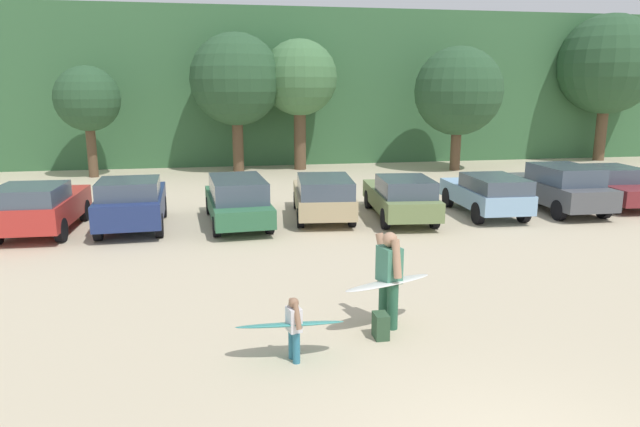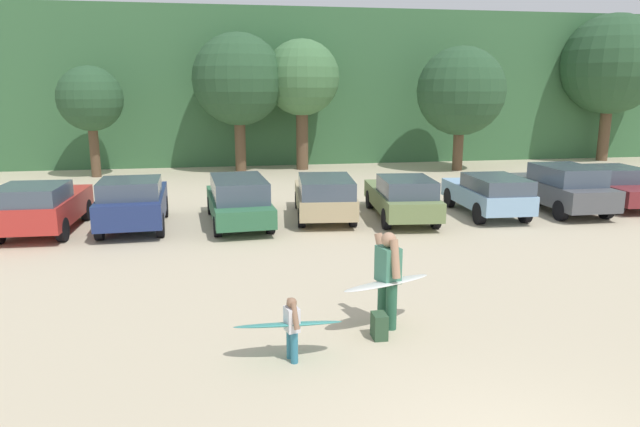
{
  "view_description": "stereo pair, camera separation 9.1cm",
  "coord_description": "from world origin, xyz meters",
  "px_view_note": "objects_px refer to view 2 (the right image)",
  "views": [
    {
      "loc": [
        -3.31,
        -5.22,
        4.31
      ],
      "look_at": [
        -0.94,
        7.74,
        1.39
      ],
      "focal_mm": 32.34,
      "sensor_mm": 36.0,
      "label": 1
    },
    {
      "loc": [
        -3.22,
        -5.24,
        4.31
      ],
      "look_at": [
        -0.94,
        7.74,
        1.39
      ],
      "focal_mm": 32.34,
      "sensor_mm": 36.0,
      "label": 2
    }
  ],
  "objects_px": {
    "parked_car_red": "(42,206)",
    "parked_car_forest_green": "(238,199)",
    "parked_car_sky_blue": "(488,193)",
    "person_adult": "(388,274)",
    "parked_car_tan": "(324,195)",
    "surfboard_white": "(387,283)",
    "parked_car_navy": "(133,202)",
    "person_child": "(292,325)",
    "backpack_dropped": "(379,326)",
    "parked_car_olive_green": "(402,197)",
    "surfboard_teal": "(288,324)",
    "parked_car_dark_gray": "(561,187)",
    "parked_car_maroon": "(615,185)"
  },
  "relations": [
    {
      "from": "parked_car_navy",
      "to": "parked_car_olive_green",
      "type": "xyz_separation_m",
      "value": [
        8.56,
        -0.17,
        -0.08
      ]
    },
    {
      "from": "parked_car_dark_gray",
      "to": "surfboard_white",
      "type": "height_order",
      "value": "parked_car_dark_gray"
    },
    {
      "from": "parked_car_sky_blue",
      "to": "person_child",
      "type": "distance_m",
      "value": 12.25
    },
    {
      "from": "parked_car_forest_green",
      "to": "parked_car_tan",
      "type": "xyz_separation_m",
      "value": [
        2.83,
        0.27,
        -0.02
      ]
    },
    {
      "from": "parked_car_dark_gray",
      "to": "parked_car_maroon",
      "type": "height_order",
      "value": "parked_car_dark_gray"
    },
    {
      "from": "parked_car_maroon",
      "to": "backpack_dropped",
      "type": "height_order",
      "value": "parked_car_maroon"
    },
    {
      "from": "parked_car_red",
      "to": "parked_car_maroon",
      "type": "relative_size",
      "value": 0.96
    },
    {
      "from": "parked_car_forest_green",
      "to": "parked_car_dark_gray",
      "type": "relative_size",
      "value": 1.09
    },
    {
      "from": "parked_car_sky_blue",
      "to": "parked_car_red",
      "type": "bearing_deg",
      "value": 91.8
    },
    {
      "from": "parked_car_forest_green",
      "to": "person_child",
      "type": "bearing_deg",
      "value": 178.93
    },
    {
      "from": "parked_car_forest_green",
      "to": "parked_car_olive_green",
      "type": "height_order",
      "value": "parked_car_forest_green"
    },
    {
      "from": "parked_car_navy",
      "to": "surfboard_teal",
      "type": "distance_m",
      "value": 10.17
    },
    {
      "from": "parked_car_sky_blue",
      "to": "person_adult",
      "type": "xyz_separation_m",
      "value": [
        -6.0,
        -8.31,
        0.22
      ]
    },
    {
      "from": "surfboard_teal",
      "to": "parked_car_olive_green",
      "type": "bearing_deg",
      "value": -115.3
    },
    {
      "from": "parked_car_red",
      "to": "parked_car_forest_green",
      "type": "height_order",
      "value": "parked_car_red"
    },
    {
      "from": "parked_car_red",
      "to": "surfboard_white",
      "type": "height_order",
      "value": "parked_car_red"
    },
    {
      "from": "parked_car_dark_gray",
      "to": "person_adult",
      "type": "height_order",
      "value": "person_adult"
    },
    {
      "from": "parked_car_maroon",
      "to": "parked_car_olive_green",
      "type": "bearing_deg",
      "value": 98.66
    },
    {
      "from": "parked_car_navy",
      "to": "person_child",
      "type": "bearing_deg",
      "value": -161.23
    },
    {
      "from": "parked_car_tan",
      "to": "parked_car_olive_green",
      "type": "xyz_separation_m",
      "value": [
        2.51,
        -0.51,
        -0.02
      ]
    },
    {
      "from": "person_child",
      "to": "backpack_dropped",
      "type": "bearing_deg",
      "value": -174.21
    },
    {
      "from": "parked_car_olive_green",
      "to": "surfboard_teal",
      "type": "height_order",
      "value": "parked_car_olive_green"
    },
    {
      "from": "backpack_dropped",
      "to": "surfboard_teal",
      "type": "bearing_deg",
      "value": -163.91
    },
    {
      "from": "parked_car_red",
      "to": "surfboard_white",
      "type": "distance_m",
      "value": 11.78
    },
    {
      "from": "parked_car_tan",
      "to": "person_child",
      "type": "bearing_deg",
      "value": 172.45
    },
    {
      "from": "parked_car_olive_green",
      "to": "parked_car_dark_gray",
      "type": "bearing_deg",
      "value": -82.38
    },
    {
      "from": "parked_car_sky_blue",
      "to": "surfboard_white",
      "type": "height_order",
      "value": "parked_car_sky_blue"
    },
    {
      "from": "parked_car_navy",
      "to": "surfboard_teal",
      "type": "bearing_deg",
      "value": -161.3
    },
    {
      "from": "parked_car_tan",
      "to": "person_child",
      "type": "relative_size",
      "value": 4.24
    },
    {
      "from": "parked_car_navy",
      "to": "parked_car_forest_green",
      "type": "bearing_deg",
      "value": -91.17
    },
    {
      "from": "parked_car_sky_blue",
      "to": "person_child",
      "type": "xyz_separation_m",
      "value": [
        -7.89,
        -9.38,
        -0.18
      ]
    },
    {
      "from": "parked_car_navy",
      "to": "person_adult",
      "type": "bearing_deg",
      "value": -149.07
    },
    {
      "from": "parked_car_maroon",
      "to": "parked_car_dark_gray",
      "type": "bearing_deg",
      "value": 106.8
    },
    {
      "from": "parked_car_maroon",
      "to": "surfboard_white",
      "type": "height_order",
      "value": "parked_car_maroon"
    },
    {
      "from": "parked_car_navy",
      "to": "person_child",
      "type": "relative_size",
      "value": 3.94
    },
    {
      "from": "parked_car_olive_green",
      "to": "person_adult",
      "type": "bearing_deg",
      "value": 165.87
    },
    {
      "from": "parked_car_sky_blue",
      "to": "person_adult",
      "type": "bearing_deg",
      "value": 146.47
    },
    {
      "from": "parked_car_maroon",
      "to": "backpack_dropped",
      "type": "xyz_separation_m",
      "value": [
        -11.72,
        -9.7,
        -0.51
      ]
    },
    {
      "from": "backpack_dropped",
      "to": "parked_car_forest_green",
      "type": "bearing_deg",
      "value": 102.95
    },
    {
      "from": "parked_car_tan",
      "to": "surfboard_white",
      "type": "distance_m",
      "value": 8.93
    },
    {
      "from": "person_adult",
      "to": "surfboard_white",
      "type": "xyz_separation_m",
      "value": [
        -0.03,
        -0.07,
        -0.15
      ]
    },
    {
      "from": "parked_car_navy",
      "to": "parked_car_tan",
      "type": "distance_m",
      "value": 6.05
    },
    {
      "from": "surfboard_teal",
      "to": "parked_car_sky_blue",
      "type": "bearing_deg",
      "value": -128.06
    },
    {
      "from": "person_child",
      "to": "surfboard_white",
      "type": "bearing_deg",
      "value": -165.46
    },
    {
      "from": "parked_car_sky_blue",
      "to": "person_adult",
      "type": "distance_m",
      "value": 10.25
    },
    {
      "from": "parked_car_red",
      "to": "parked_car_forest_green",
      "type": "xyz_separation_m",
      "value": [
        5.82,
        0.14,
        -0.03
      ]
    },
    {
      "from": "parked_car_red",
      "to": "surfboard_teal",
      "type": "distance_m",
      "value": 11.3
    },
    {
      "from": "parked_car_red",
      "to": "person_child",
      "type": "xyz_separation_m",
      "value": [
        6.31,
        -9.5,
        -0.22
      ]
    },
    {
      "from": "parked_car_maroon",
      "to": "person_adult",
      "type": "bearing_deg",
      "value": 131.69
    },
    {
      "from": "parked_car_tan",
      "to": "parked_car_sky_blue",
      "type": "bearing_deg",
      "value": -89.82
    }
  ]
}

